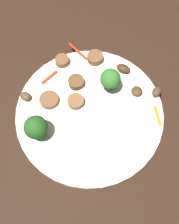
% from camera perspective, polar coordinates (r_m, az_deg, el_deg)
% --- Properties ---
extents(ground_plane, '(1.40, 1.40, 0.00)m').
position_cam_1_polar(ground_plane, '(0.50, -0.00, -0.79)').
color(ground_plane, black).
extents(plate, '(0.28, 0.28, 0.02)m').
position_cam_1_polar(plate, '(0.49, -0.00, -0.40)').
color(plate, white).
rests_on(plate, ground_plane).
extents(fork, '(0.17, 0.09, 0.00)m').
position_cam_1_polar(fork, '(0.46, 2.98, -8.18)').
color(fork, silver).
rests_on(fork, plate).
extents(broccoli_floret_0, '(0.04, 0.04, 0.05)m').
position_cam_1_polar(broccoli_floret_0, '(0.48, 4.23, 7.44)').
color(broccoli_floret_0, '#408630').
rests_on(broccoli_floret_0, plate).
extents(broccoli_floret_1, '(0.04, 0.04, 0.05)m').
position_cam_1_polar(broccoli_floret_1, '(0.45, -11.63, -3.33)').
color(broccoli_floret_1, '#296420').
rests_on(broccoli_floret_1, plate).
extents(sausage_slice_0, '(0.04, 0.04, 0.01)m').
position_cam_1_polar(sausage_slice_0, '(0.49, -2.75, 2.64)').
color(sausage_slice_0, brown).
rests_on(sausage_slice_0, plate).
extents(sausage_slice_1, '(0.04, 0.04, 0.01)m').
position_cam_1_polar(sausage_slice_1, '(0.54, -6.01, 11.10)').
color(sausage_slice_1, brown).
rests_on(sausage_slice_1, plate).
extents(sausage_slice_2, '(0.04, 0.04, 0.02)m').
position_cam_1_polar(sausage_slice_2, '(0.54, 1.22, 11.79)').
color(sausage_slice_2, brown).
rests_on(sausage_slice_2, plate).
extents(sausage_slice_3, '(0.05, 0.05, 0.01)m').
position_cam_1_polar(sausage_slice_3, '(0.50, -8.81, 2.64)').
color(sausage_slice_3, brown).
rests_on(sausage_slice_3, plate).
extents(sausage_slice_4, '(0.04, 0.04, 0.01)m').
position_cam_1_polar(sausage_slice_4, '(0.51, -2.94, 6.52)').
color(sausage_slice_4, brown).
rests_on(sausage_slice_4, plate).
extents(mushroom_0, '(0.02, 0.03, 0.01)m').
position_cam_1_polar(mushroom_0, '(0.53, 7.19, 9.57)').
color(mushroom_0, '#422B19').
rests_on(mushroom_0, plate).
extents(mushroom_1, '(0.02, 0.02, 0.01)m').
position_cam_1_polar(mushroom_1, '(0.51, 14.55, 4.34)').
color(mushroom_1, '#4C331E').
rests_on(mushroom_1, plate).
extents(mushroom_2, '(0.02, 0.02, 0.01)m').
position_cam_1_polar(mushroom_2, '(0.51, -13.85, 3.35)').
color(mushroom_2, brown).
rests_on(mushroom_2, plate).
extents(mushroom_3, '(0.03, 0.03, 0.01)m').
position_cam_1_polar(mushroom_3, '(0.51, 10.33, 4.50)').
color(mushroom_3, '#4C331E').
rests_on(mushroom_3, plate).
extents(pepper_strip_0, '(0.01, 0.05, 0.00)m').
position_cam_1_polar(pepper_strip_0, '(0.55, -2.59, 13.11)').
color(pepper_strip_0, red).
rests_on(pepper_strip_0, plate).
extents(pepper_strip_1, '(0.04, 0.01, 0.00)m').
position_cam_1_polar(pepper_strip_1, '(0.52, -8.76, 7.49)').
color(pepper_strip_1, red).
rests_on(pepper_strip_1, plate).
extents(pepper_strip_2, '(0.03, 0.03, 0.00)m').
position_cam_1_polar(pepper_strip_2, '(0.50, 14.66, -0.78)').
color(pepper_strip_2, orange).
rests_on(pepper_strip_2, plate).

